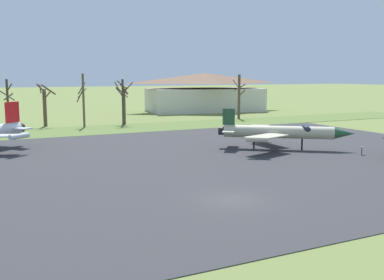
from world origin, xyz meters
TOP-DOWN VIEW (x-y plane):
  - ground_plane at (0.00, 0.00)m, footprint 600.00×600.00m
  - asphalt_apron at (0.00, 13.98)m, footprint 76.18×46.61m
  - grass_verge_strip at (0.00, 43.29)m, footprint 136.18×12.00m
  - jet_fighter_front_left at (16.05, 15.64)m, footprint 13.74×12.41m
  - info_placard_front_left at (21.73, 8.95)m, footprint 0.54×0.26m
  - bare_tree_far_left at (-10.82, 51.79)m, footprint 2.62×2.64m
  - bare_tree_left_of_center at (-5.07, 52.17)m, footprint 3.12×3.00m
  - bare_tree_center at (0.33, 47.62)m, footprint 1.89×1.32m
  - bare_tree_right_of_center at (7.20, 47.88)m, footprint 2.80×2.80m
  - bare_tree_far_right at (7.81, 49.85)m, footprint 2.12×2.26m
  - bare_tree_backdrop_extra at (30.74, 48.53)m, footprint 2.60×2.58m
  - visitor_building at (33.59, 68.59)m, footprint 28.87×17.78m

SIDE VIEW (x-z plane):
  - ground_plane at x=0.00m, z-range 0.00..0.00m
  - asphalt_apron at x=0.00m, z-range 0.00..0.05m
  - grass_verge_strip at x=0.00m, z-range 0.00..0.06m
  - info_placard_front_left at x=21.73m, z-range 0.12..1.07m
  - jet_fighter_front_left at x=16.05m, z-range -0.27..4.43m
  - bare_tree_far_right at x=7.81m, z-range 0.00..7.40m
  - bare_tree_left_of_center at x=-5.07m, z-range 0.13..7.30m
  - bare_tree_far_left at x=-10.82m, z-range 0.29..8.20m
  - visitor_building at x=33.59m, z-range -0.12..8.86m
  - bare_tree_right_of_center at x=7.20m, z-range 0.45..8.32m
  - bare_tree_backdrop_extra at x=30.74m, z-range 0.18..8.83m
  - bare_tree_center at x=0.33m, z-range 0.20..9.01m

